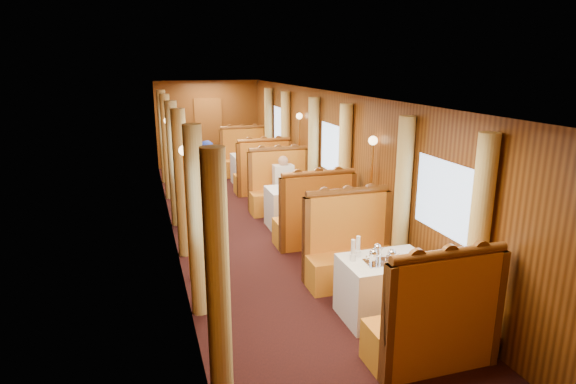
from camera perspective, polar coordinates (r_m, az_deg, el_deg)
name	(u,v)px	position (r m, az deg, el deg)	size (l,w,h in m)	color
floor	(257,230)	(8.98, -3.68, -4.52)	(3.00, 12.00, 0.01)	black
ceiling	(255,93)	(8.47, -3.97, 11.60)	(3.00, 12.00, 0.01)	silver
wall_far	(208,124)	(14.47, -9.42, 7.97)	(3.00, 2.50, 0.01)	brown
wall_near	(475,350)	(3.45, 21.25, -17.02)	(3.00, 2.50, 0.01)	brown
wall_left	(170,170)	(8.43, -13.79, 2.59)	(12.00, 2.50, 0.01)	brown
wall_right	(334,159)	(9.10, 5.43, 3.87)	(12.00, 2.50, 0.01)	brown
doorway_far	(209,133)	(14.47, -9.36, 6.97)	(0.80, 0.04, 2.00)	brown
table_near	(385,288)	(6.06, 11.41, -11.12)	(1.05, 0.72, 0.75)	white
banquette_near_fwd	(433,327)	(5.28, 16.82, -15.11)	(1.30, 0.55, 1.34)	#BD4E15
banquette_near_aft	(350,254)	(6.86, 7.40, -7.25)	(1.30, 0.55, 1.34)	#BD4E15
table_mid	(296,207)	(9.06, 0.90, -1.82)	(1.05, 0.72, 0.75)	white
banquette_mid_fwd	(314,221)	(8.13, 3.12, -3.50)	(1.30, 0.55, 1.34)	#BD4E15
banquette_mid_aft	(280,191)	(9.97, -0.90, 0.08)	(1.30, 0.55, 1.34)	#BD4E15
table_far	(253,169)	(12.32, -4.15, 2.75)	(1.05, 0.72, 0.75)	white
banquette_far_fwd	(263,176)	(11.35, -2.99, 1.94)	(1.30, 0.55, 1.34)	#BD4E15
banquette_far_aft	(245,160)	(13.28, -5.15, 3.86)	(1.30, 0.55, 1.34)	#BD4E15
tea_tray	(380,263)	(5.78, 10.81, -8.21)	(0.34, 0.26, 0.01)	silver
teapot_left	(373,258)	(5.73, 10.07, -7.73)	(0.17, 0.13, 0.14)	silver
teapot_right	(392,258)	(5.78, 12.17, -7.67)	(0.16, 0.12, 0.13)	silver
teapot_back	(377,252)	(5.91, 10.50, -7.04)	(0.17, 0.12, 0.13)	silver
fruit_plate	(416,260)	(5.91, 14.93, -7.82)	(0.22, 0.22, 0.05)	white
cup_inboard	(353,252)	(5.76, 7.70, -7.11)	(0.08, 0.08, 0.26)	white
cup_outboard	(358,249)	(5.88, 8.29, -6.65)	(0.08, 0.08, 0.26)	white
rose_vase_mid	(295,179)	(8.89, 0.80, 1.54)	(0.06, 0.06, 0.36)	silver
rose_vase_far	(251,147)	(12.23, -4.39, 5.29)	(0.06, 0.06, 0.36)	silver
window_left_near	(194,222)	(5.01, -11.07, -3.48)	(1.20, 0.90, 0.01)	#91ADD3
curtain_left_near_a	(218,277)	(4.40, -8.35, -9.91)	(0.22, 0.22, 2.35)	#D0B96A
curtain_left_near_b	(197,223)	(5.84, -10.77, -3.59)	(0.22, 0.22, 2.35)	#D0B96A
window_right_near	(445,198)	(6.05, 18.08, -0.70)	(1.20, 0.90, 0.01)	#91ADD3
curtain_right_near_a	(478,243)	(5.48, 21.58, -5.68)	(0.22, 0.22, 2.35)	#D0B96A
curtain_right_near_b	(402,203)	(6.70, 13.36, -1.29)	(0.22, 0.22, 2.35)	#D0B96A
window_left_mid	(170,158)	(8.39, -13.77, 3.93)	(1.20, 0.90, 0.01)	#91ADD3
curtain_left_mid_a	(182,184)	(7.70, -12.47, 0.91)	(0.22, 0.22, 2.35)	#D0B96A
curtain_left_mid_b	(174,164)	(9.22, -13.34, 3.20)	(0.22, 0.22, 2.35)	#D0B96A
window_right_mid	(333,149)	(9.05, 5.37, 5.11)	(1.20, 0.90, 0.01)	#91ADD3
curtain_right_mid_a	(344,173)	(8.36, 6.70, 2.31)	(0.22, 0.22, 2.35)	#D0B96A
curtain_right_mid_b	(313,156)	(9.78, 3.02, 4.27)	(0.22, 0.22, 2.35)	#D0B96A
window_left_far	(160,131)	(11.84, -14.92, 7.06)	(1.20, 0.90, 0.01)	#91ADD3
curtain_left_far_a	(168,147)	(11.12, -14.09, 5.17)	(0.22, 0.22, 2.35)	#D0B96A
curtain_left_far_b	(164,137)	(12.66, -14.53, 6.32)	(0.22, 0.22, 2.35)	#D0B96A
window_right_far	(281,126)	(12.32, -0.88, 7.86)	(1.20, 0.90, 0.01)	#91ADD3
curtain_right_far_a	(286,141)	(11.59, -0.29, 6.02)	(0.22, 0.22, 2.35)	#D0B96A
curtain_right_far_b	(269,132)	(13.08, -2.29, 7.07)	(0.22, 0.22, 2.35)	#D0B96A
sconce_left_fore	(186,186)	(6.71, -12.01, 0.67)	(0.14, 0.14, 1.95)	#BF8C3F
sconce_right_fore	(372,173)	(7.47, 9.87, 2.27)	(0.14, 0.14, 1.95)	#BF8C3F
sconce_left_aft	(169,145)	(10.13, -13.94, 5.43)	(0.14, 0.14, 1.95)	#BF8C3F
sconce_right_aft	(299,139)	(10.65, 1.34, 6.34)	(0.14, 0.14, 1.95)	#BF8C3F
steward	(206,189)	(8.57, -9.74, 0.31)	(0.62, 0.41, 1.71)	navy
passenger	(284,179)	(9.68, -0.52, 1.55)	(0.40, 0.44, 0.76)	beige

